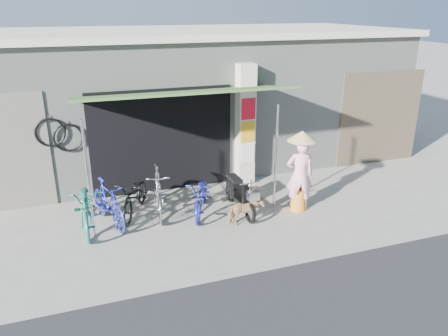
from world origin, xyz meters
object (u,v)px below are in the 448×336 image
object	(u,v)px
bike_silver	(158,191)
street_dog	(246,211)
bike_blue	(108,203)
bike_black	(135,196)
bike_teal	(86,206)
bike_navy	(202,196)
nun	(300,172)
moped	(239,194)

from	to	relation	value
bike_silver	street_dog	distance (m)	1.95
bike_blue	bike_black	world-z (taller)	bike_blue
bike_teal	bike_blue	xyz separation A→B (m)	(0.43, 0.04, -0.02)
bike_blue	bike_navy	xyz separation A→B (m)	(1.95, -0.16, -0.05)
nun	bike_blue	bearing A→B (deg)	8.20
bike_black	bike_navy	world-z (taller)	bike_navy
street_dog	bike_blue	bearing A→B (deg)	72.47
bike_navy	moped	xyz separation A→B (m)	(0.80, -0.16, -0.01)
bike_black	street_dog	world-z (taller)	bike_black
bike_blue	street_dog	distance (m)	2.83
bike_blue	nun	bearing A→B (deg)	-26.53
street_dog	moped	size ratio (longest dim) A/B	0.45
bike_silver	nun	world-z (taller)	nun
bike_blue	moped	bearing A→B (deg)	-23.90
bike_navy	nun	xyz separation A→B (m)	(2.09, -0.50, 0.47)
bike_navy	street_dog	xyz separation A→B (m)	(0.70, -0.81, -0.12)
bike_black	nun	distance (m)	3.61
bike_black	nun	size ratio (longest dim) A/B	0.87
bike_teal	bike_navy	size ratio (longest dim) A/B	1.17
street_dog	bike_navy	bearing A→B (deg)	43.47
bike_black	moped	world-z (taller)	moped
nun	moped	bearing A→B (deg)	2.68
bike_black	bike_silver	distance (m)	0.51
bike_navy	street_dog	distance (m)	1.07
bike_teal	moped	distance (m)	3.20
bike_silver	street_dog	xyz separation A→B (m)	(1.58, -1.12, -0.21)
bike_blue	moped	size ratio (longest dim) A/B	0.99
street_dog	bike_black	bearing A→B (deg)	61.11
bike_black	street_dog	distance (m)	2.42
bike_navy	bike_black	bearing A→B (deg)	-174.95
bike_teal	bike_black	world-z (taller)	bike_teal
bike_teal	nun	xyz separation A→B (m)	(4.47, -0.62, 0.40)
bike_silver	bike_teal	bearing A→B (deg)	-163.99
bike_teal	bike_silver	bearing A→B (deg)	8.41
bike_teal	street_dog	bearing A→B (deg)	-15.65
moped	bike_silver	bearing A→B (deg)	162.70
bike_navy	moped	distance (m)	0.82
bike_teal	nun	world-z (taller)	nun
bike_black	bike_navy	bearing A→B (deg)	6.50
bike_silver	bike_navy	xyz separation A→B (m)	(0.88, -0.32, -0.10)
bike_teal	street_dog	world-z (taller)	bike_teal
bike_blue	bike_navy	bearing A→B (deg)	-22.02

